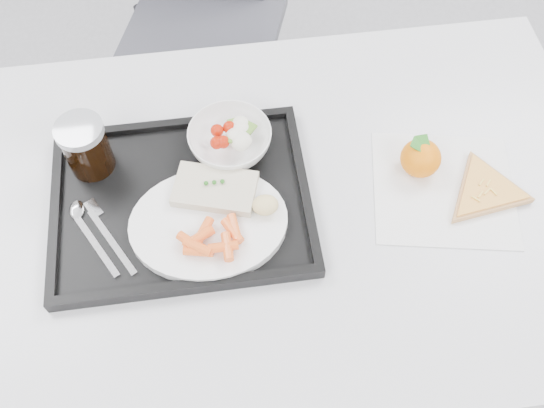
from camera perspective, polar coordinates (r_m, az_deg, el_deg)
The scene contains 14 objects.
room at distance 0.38m, azimuth 9.00°, elevation 12.94°, with size 6.04×7.04×2.84m.
table at distance 1.14m, azimuth 0.89°, elevation -1.60°, with size 1.20×0.80×0.75m.
tray at distance 1.08m, azimuth -8.49°, elevation 0.22°, with size 0.45×0.35×0.03m.
dinner_plate at distance 1.03m, azimuth -5.99°, elevation -1.83°, with size 0.27×0.27×0.02m.
fish_fillet at distance 1.05m, azimuth -5.38°, elevation 1.44°, with size 0.16×0.12×0.03m.
bread_roll at distance 1.02m, azimuth -0.64°, elevation -0.10°, with size 0.06×0.05×0.03m.
salad_bowl at distance 1.11m, azimuth -3.97°, elevation 6.03°, with size 0.15×0.15×0.05m.
cola_glass at distance 1.11m, azimuth -17.14°, elevation 5.24°, with size 0.08×0.08×0.11m.
cutlery at distance 1.07m, azimuth -16.43°, elevation -2.23°, with size 0.12×0.16×0.01m.
napkin at distance 1.13m, azimuth 15.83°, elevation 1.40°, with size 0.29×0.28×0.00m.
tangerine at distance 1.12m, azimuth 13.82°, elevation 4.22°, with size 0.09×0.09×0.07m.
pizza_slice at distance 1.14m, azimuth 19.45°, elevation 1.19°, with size 0.26×0.26×0.02m.
carrot_pile at distance 0.99m, azimuth -5.79°, elevation -3.37°, with size 0.11×0.09×0.02m.
salad_contents at distance 1.10m, azimuth -3.45°, elevation 6.52°, with size 0.09×0.07×0.03m.
Camera 1 is at (-0.09, -0.25, 1.67)m, focal length 40.00 mm.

